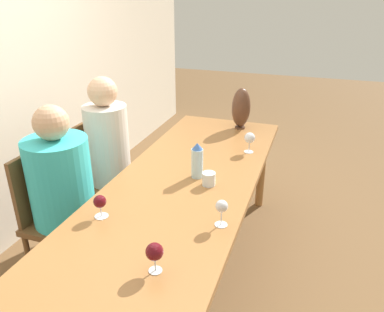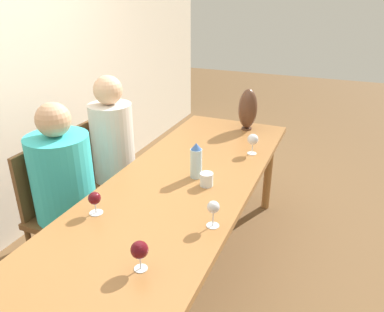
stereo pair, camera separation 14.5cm
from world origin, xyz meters
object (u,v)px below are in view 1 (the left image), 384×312
(water_tumbler, at_px, (209,179))
(chair_far, at_px, (103,175))
(water_bottle, at_px, (197,161))
(vase, at_px, (241,108))
(wine_glass_3, at_px, (250,138))
(wine_glass_0, at_px, (222,207))
(wine_glass_1, at_px, (155,252))
(wine_glass_2, at_px, (100,202))
(chair_near, at_px, (57,213))
(person_far, at_px, (110,153))
(person_near, at_px, (65,194))

(water_tumbler, relative_size, chair_far, 0.09)
(chair_far, bearing_deg, water_bottle, -107.85)
(vase, bearing_deg, wine_glass_3, -160.57)
(chair_far, bearing_deg, wine_glass_0, -122.74)
(wine_glass_1, distance_m, chair_far, 1.56)
(wine_glass_2, relative_size, wine_glass_3, 0.83)
(wine_glass_1, distance_m, chair_near, 1.19)
(wine_glass_3, xyz_separation_m, chair_near, (-0.79, 1.11, -0.38))
(wine_glass_2, xyz_separation_m, chair_far, (0.87, 0.55, -0.35))
(wine_glass_2, relative_size, chair_near, 0.13)
(vase, height_order, wine_glass_1, vase)
(wine_glass_3, bearing_deg, wine_glass_2, 152.40)
(chair_far, xyz_separation_m, person_far, (-0.00, -0.08, 0.20))
(vase, distance_m, wine_glass_2, 1.61)
(wine_glass_1, height_order, chair_near, chair_near)
(wine_glass_1, height_order, chair_far, chair_far)
(chair_far, distance_m, person_near, 0.60)
(water_tumbler, height_order, person_near, person_near)
(wine_glass_1, xyz_separation_m, person_far, (1.15, 0.90, -0.17))
(chair_near, bearing_deg, wine_glass_0, -98.15)
(chair_far, relative_size, person_near, 0.74)
(person_near, bearing_deg, wine_glass_3, -52.48)
(wine_glass_2, height_order, person_far, person_far)
(vase, relative_size, wine_glass_0, 2.45)
(wine_glass_2, xyz_separation_m, person_far, (0.87, 0.46, -0.16))
(wine_glass_2, bearing_deg, vase, -14.29)
(wine_glass_2, xyz_separation_m, wine_glass_3, (1.08, -0.56, 0.02))
(wine_glass_0, relative_size, chair_far, 0.15)
(water_bottle, bearing_deg, person_near, 110.42)
(water_bottle, relative_size, wine_glass_0, 1.63)
(wine_glass_1, bearing_deg, water_bottle, 6.67)
(water_tumbler, xyz_separation_m, wine_glass_3, (0.57, -0.13, 0.07))
(vase, xyz_separation_m, wine_glass_1, (-1.84, -0.04, -0.08))
(water_tumbler, xyz_separation_m, wine_glass_0, (-0.38, -0.18, 0.06))
(wine_glass_1, xyz_separation_m, chair_near, (0.58, 0.98, -0.37))
(water_tumbler, xyz_separation_m, vase, (1.05, 0.03, 0.14))
(wine_glass_0, relative_size, person_near, 0.11)
(vase, relative_size, wine_glass_3, 2.31)
(wine_glass_1, height_order, wine_glass_2, wine_glass_1)
(water_bottle, bearing_deg, water_tumbler, -128.45)
(water_bottle, xyz_separation_m, wine_glass_0, (-0.46, -0.28, -0.01))
(water_bottle, relative_size, person_near, 0.19)
(wine_glass_3, xyz_separation_m, person_near, (-0.79, 1.02, -0.22))
(chair_far, bearing_deg, person_far, -90.00)
(wine_glass_1, height_order, person_far, person_far)
(vase, bearing_deg, chair_far, 126.01)
(water_bottle, relative_size, water_tumbler, 2.82)
(wine_glass_1, bearing_deg, wine_glass_2, 56.58)
(water_tumbler, height_order, wine_glass_1, wine_glass_1)
(wine_glass_0, xyz_separation_m, chair_far, (0.74, 1.15, -0.37))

